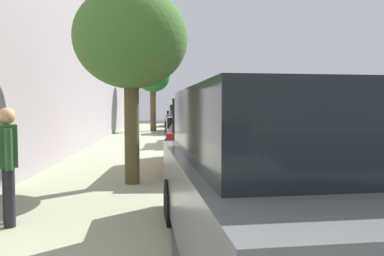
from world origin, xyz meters
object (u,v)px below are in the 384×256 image
street_tree_mid_block (131,40)px  bicycle_at_curb (179,143)px  parked_suv_red_far (204,135)px  parked_suv_grey_farthest (267,179)px  street_tree_near_cyclist (153,77)px  cyclist_with_backpack (173,126)px  parked_sedan_black_nearest (176,119)px  parked_pickup_dark_blue_second (182,121)px  parked_sedan_white_mid (192,130)px  pedestrian_on_phone (8,159)px

street_tree_mid_block → bicycle_at_curb: bearing=-100.9°
parked_suv_red_far → street_tree_mid_block: street_tree_mid_block is taller
parked_suv_grey_farthest → bicycle_at_curb: 10.78m
parked_suv_grey_farthest → street_tree_near_cyclist: bearing=-85.4°
street_tree_mid_block → parked_suv_grey_farthest: bearing=113.4°
parked_suv_red_far → street_tree_mid_block: 3.53m
bicycle_at_curb → cyclist_with_backpack: cyclist_with_backpack is taller
parked_sedan_black_nearest → parked_suv_grey_farthest: parked_suv_grey_farthest is taller
bicycle_at_curb → parked_pickup_dark_blue_second: bearing=-93.7°
parked_pickup_dark_blue_second → parked_suv_red_far: bearing=89.5°
parked_sedan_black_nearest → street_tree_mid_block: (1.84, 24.21, 2.43)m
bicycle_at_curb → cyclist_with_backpack: size_ratio=0.78×
parked_suv_red_far → cyclist_with_backpack: 5.04m
parked_sedan_white_mid → pedestrian_on_phone: pedestrian_on_phone is taller
parked_pickup_dark_blue_second → parked_sedan_white_mid: 7.57m
parked_suv_red_far → street_tree_mid_block: size_ratio=1.17×
parked_sedan_white_mid → cyclist_with_backpack: bearing=60.5°
parked_sedan_white_mid → street_tree_mid_block: bearing=77.3°
parked_pickup_dark_blue_second → bicycle_at_curb: bearing=86.3°
parked_pickup_dark_blue_second → street_tree_mid_block: (1.91, 16.24, 2.28)m
parked_sedan_black_nearest → street_tree_mid_block: bearing=85.7°
bicycle_at_curb → street_tree_mid_block: bearing=79.1°
bicycle_at_curb → street_tree_mid_block: size_ratio=0.32×
cyclist_with_backpack → street_tree_mid_block: size_ratio=0.42×
parked_pickup_dark_blue_second → bicycle_at_curb: 9.57m
parked_pickup_dark_blue_second → street_tree_mid_block: bearing=83.3°
cyclist_with_backpack → street_tree_mid_block: street_tree_mid_block is taller
parked_suv_grey_farthest → cyclist_with_backpack: bearing=-86.6°
parked_sedan_black_nearest → cyclist_with_backpack: (0.76, 17.08, 0.29)m
parked_pickup_dark_blue_second → parked_sedan_white_mid: (-0.04, 7.57, -0.15)m
parked_sedan_black_nearest → bicycle_at_curb: bearing=88.2°
parked_pickup_dark_blue_second → bicycle_at_curb: (0.62, 9.54, -0.52)m
parked_suv_grey_farthest → cyclist_with_backpack: size_ratio=2.81×
parked_pickup_dark_blue_second → parked_sedan_black_nearest: bearing=-89.5°
parked_pickup_dark_blue_second → parked_suv_grey_farthest: (0.17, 20.28, 0.13)m
parked_sedan_black_nearest → street_tree_near_cyclist: size_ratio=0.92×
street_tree_mid_block → pedestrian_on_phone: (1.46, 2.67, -2.11)m
street_tree_mid_block → cyclist_with_backpack: bearing=-98.6°
street_tree_near_cyclist → pedestrian_on_phone: street_tree_near_cyclist is taller
street_tree_near_cyclist → pedestrian_on_phone: 20.54m
street_tree_near_cyclist → street_tree_mid_block: 17.64m
cyclist_with_backpack → pedestrian_on_phone: bearing=75.5°
parked_pickup_dark_blue_second → parked_suv_grey_farthest: 20.29m
parked_sedan_white_mid → pedestrian_on_phone: (3.41, 11.34, 0.32)m
parked_sedan_black_nearest → parked_pickup_dark_blue_second: (-0.07, 7.97, 0.15)m
cyclist_with_backpack → street_tree_mid_block: (1.08, 7.13, 2.14)m
street_tree_near_cyclist → pedestrian_on_phone: bearing=85.9°
parked_suv_red_far → cyclist_with_backpack: parked_suv_red_far is taller
street_tree_mid_block → parked_sedan_white_mid: bearing=-102.7°
cyclist_with_backpack → pedestrian_on_phone: pedestrian_on_phone is taller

